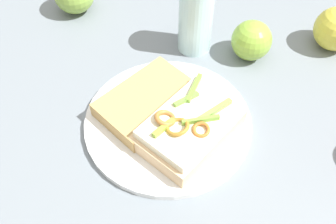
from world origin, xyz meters
TOP-DOWN VIEW (x-y plane):
  - ground_plane at (0.00, 0.00)m, footprint 2.00×2.00m
  - plate at (0.00, 0.00)m, footprint 0.26×0.26m
  - sandwich at (-0.02, -0.03)m, footprint 0.19×0.17m
  - bread_slice_side at (0.02, 0.04)m, footprint 0.18×0.17m
  - apple_0 at (0.18, -0.13)m, footprint 0.10×0.10m
  - apple_4 at (0.22, -0.28)m, footprint 0.11×0.11m
  - drinking_glass at (0.19, -0.02)m, footprint 0.06×0.06m

SIDE VIEW (x-z plane):
  - ground_plane at x=0.00m, z-range 0.00..0.00m
  - plate at x=0.00m, z-range 0.00..0.01m
  - bread_slice_side at x=0.02m, z-range 0.01..0.04m
  - sandwich at x=-0.02m, z-range 0.00..0.06m
  - apple_0 at x=0.18m, z-range 0.00..0.07m
  - apple_4 at x=0.22m, z-range 0.00..0.08m
  - drinking_glass at x=0.19m, z-range 0.00..0.13m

